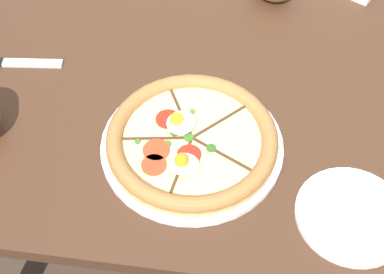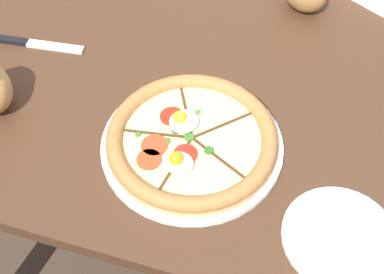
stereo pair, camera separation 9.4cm
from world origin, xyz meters
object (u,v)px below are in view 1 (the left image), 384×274
(dining_table, at_px, (238,93))
(side_saucer, at_px, (352,215))
(knife_spare, at_px, (10,62))
(pizza, at_px, (192,141))

(dining_table, distance_m, side_saucer, 0.42)
(dining_table, relative_size, knife_spare, 6.21)
(knife_spare, xyz_separation_m, side_saucer, (0.68, -0.27, 0.00))
(side_saucer, bearing_deg, dining_table, 120.88)
(side_saucer, bearing_deg, pizza, 159.13)
(pizza, bearing_deg, dining_table, 73.48)
(dining_table, relative_size, side_saucer, 7.11)
(dining_table, xyz_separation_m, side_saucer, (0.21, -0.35, 0.11))
(dining_table, bearing_deg, side_saucer, -59.12)
(dining_table, relative_size, pizza, 4.02)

